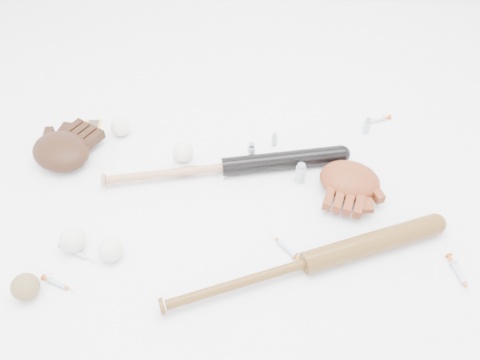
{
  "coord_description": "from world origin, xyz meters",
  "views": [
    {
      "loc": [
        0.05,
        -1.07,
        1.28
      ],
      "look_at": [
        0.01,
        0.04,
        0.06
      ],
      "focal_mm": 35.0,
      "sensor_mm": 36.0,
      "label": 1
    }
  ],
  "objects_px": {
    "glove_dark": "(61,151)",
    "pedestal": "(184,163)",
    "bat_dark": "(225,167)",
    "bat_wood": "(307,263)"
  },
  "relations": [
    {
      "from": "bat_wood",
      "to": "glove_dark",
      "type": "bearing_deg",
      "value": 132.59
    },
    {
      "from": "bat_dark",
      "to": "bat_wood",
      "type": "bearing_deg",
      "value": -66.16
    },
    {
      "from": "bat_dark",
      "to": "pedestal",
      "type": "xyz_separation_m",
      "value": [
        -0.16,
        0.03,
        -0.01
      ]
    },
    {
      "from": "bat_dark",
      "to": "bat_wood",
      "type": "height_order",
      "value": "bat_wood"
    },
    {
      "from": "bat_dark",
      "to": "glove_dark",
      "type": "height_order",
      "value": "glove_dark"
    },
    {
      "from": "pedestal",
      "to": "glove_dark",
      "type": "bearing_deg",
      "value": 177.38
    },
    {
      "from": "bat_dark",
      "to": "pedestal",
      "type": "relative_size",
      "value": 12.28
    },
    {
      "from": "bat_wood",
      "to": "glove_dark",
      "type": "height_order",
      "value": "glove_dark"
    },
    {
      "from": "pedestal",
      "to": "bat_dark",
      "type": "bearing_deg",
      "value": -9.26
    },
    {
      "from": "glove_dark",
      "to": "pedestal",
      "type": "distance_m",
      "value": 0.47
    }
  ]
}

